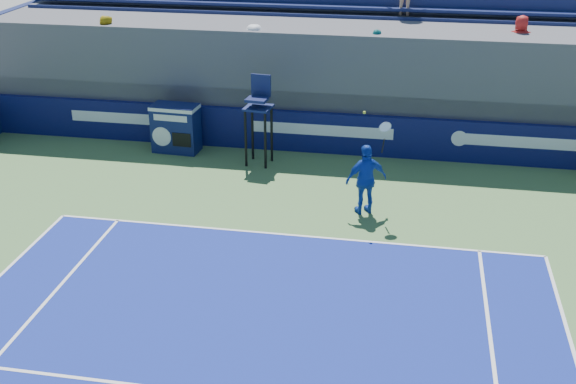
# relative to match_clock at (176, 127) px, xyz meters

# --- Properties ---
(back_hoarding) EXTENTS (20.40, 0.21, 1.20)m
(back_hoarding) POSITION_rel_match_clock_xyz_m (4.17, 0.64, -0.14)
(back_hoarding) COLOR #0C0F45
(back_hoarding) RESTS_ON ground
(match_clock) EXTENTS (1.36, 0.81, 1.40)m
(match_clock) POSITION_rel_match_clock_xyz_m (0.00, 0.00, 0.00)
(match_clock) COLOR #0E184A
(match_clock) RESTS_ON ground
(umpire_chair) EXTENTS (0.77, 0.77, 2.48)m
(umpire_chair) POSITION_rel_match_clock_xyz_m (2.55, -0.49, 0.79)
(umpire_chair) COLOR black
(umpire_chair) RESTS_ON ground
(tennis_player) EXTENTS (1.08, 0.82, 2.57)m
(tennis_player) POSITION_rel_match_clock_xyz_m (5.69, -3.11, 0.13)
(tennis_player) COLOR #1540B1
(tennis_player) RESTS_ON apron
(stadium_seating) EXTENTS (21.00, 4.05, 5.27)m
(stadium_seating) POSITION_rel_match_clock_xyz_m (4.18, 2.69, 1.11)
(stadium_seating) COLOR #545358
(stadium_seating) RESTS_ON ground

